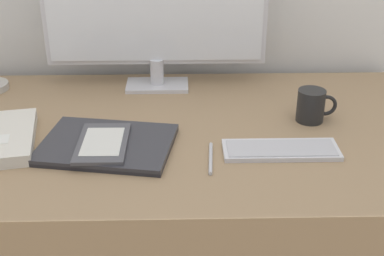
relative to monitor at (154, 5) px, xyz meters
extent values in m
cube|color=#997A56|center=(0.07, -0.29, -0.63)|extent=(1.39, 0.79, 0.74)
cube|color=silver|center=(0.00, 0.00, -0.25)|extent=(0.19, 0.11, 0.01)
cylinder|color=silver|center=(0.00, 0.00, -0.21)|extent=(0.04, 0.04, 0.08)
cube|color=white|center=(0.00, -0.01, 0.02)|extent=(0.63, 0.01, 0.36)
cube|color=silver|center=(0.31, -0.42, -0.25)|extent=(0.28, 0.10, 0.01)
cube|color=#B7B7BC|center=(0.31, -0.42, -0.24)|extent=(0.26, 0.08, 0.00)
cube|color=#232328|center=(-0.11, -0.39, -0.25)|extent=(0.35, 0.29, 0.01)
cube|color=#333338|center=(-0.11, -0.39, -0.24)|extent=(0.35, 0.29, 0.01)
cube|color=#4C4C51|center=(-0.12, -0.41, -0.24)|extent=(0.12, 0.20, 0.01)
cube|color=silver|center=(-0.12, -0.41, -0.23)|extent=(0.09, 0.14, 0.00)
cylinder|color=black|center=(0.42, -0.25, -0.21)|extent=(0.07, 0.07, 0.09)
torus|color=black|center=(0.46, -0.25, -0.21)|extent=(0.06, 0.01, 0.06)
cylinder|color=silver|center=(0.14, -0.45, -0.25)|extent=(0.02, 0.14, 0.01)
camera|label=1|loc=(0.07, -1.55, 0.38)|focal=50.00mm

